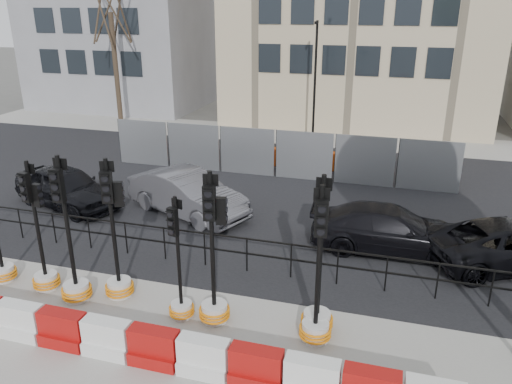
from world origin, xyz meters
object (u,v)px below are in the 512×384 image
(car_a, at_px, (67,187))
(car_c, at_px, (390,229))
(traffic_signal_d, at_px, (118,266))
(traffic_signal_h, at_px, (318,301))
(traffic_signal_a, at_px, (0,257))

(car_a, height_order, car_c, car_a)
(traffic_signal_d, distance_m, traffic_signal_h, 4.87)
(car_a, bearing_deg, car_c, -73.66)
(traffic_signal_h, xyz_separation_m, car_a, (-9.68, 4.66, -0.02))
(traffic_signal_a, xyz_separation_m, traffic_signal_d, (3.30, 0.20, 0.15))
(traffic_signal_a, height_order, traffic_signal_h, traffic_signal_h)
(traffic_signal_h, distance_m, car_c, 4.60)
(traffic_signal_h, bearing_deg, car_c, 72.47)
(car_c, bearing_deg, traffic_signal_h, 159.47)
(traffic_signal_d, relative_size, car_a, 0.78)
(traffic_signal_d, bearing_deg, traffic_signal_h, -19.13)
(traffic_signal_h, relative_size, car_c, 0.78)
(traffic_signal_a, relative_size, traffic_signal_h, 0.92)
(traffic_signal_d, distance_m, car_a, 6.69)
(traffic_signal_d, distance_m, car_c, 7.62)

